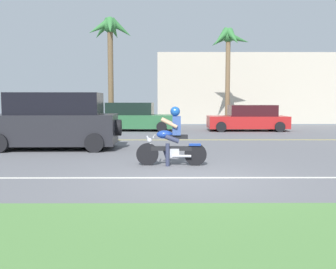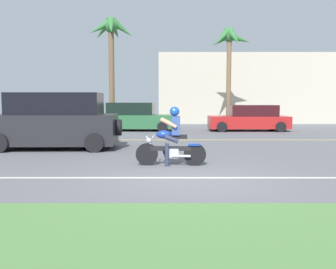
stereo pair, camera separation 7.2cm
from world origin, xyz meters
name	(u,v)px [view 1 (the left image)]	position (x,y,z in m)	size (l,w,h in m)	color
ground	(184,159)	(0.00, 3.00, -0.02)	(56.00, 30.00, 0.04)	slate
grass_median	(212,251)	(0.00, -4.10, 0.03)	(56.00, 3.80, 0.06)	#548442
lane_line_near	(189,178)	(0.00, 0.12, 0.00)	(50.40, 0.12, 0.01)	silver
lane_line_far	(178,140)	(0.00, 8.21, 0.00)	(50.40, 0.12, 0.01)	yellow
motorcyclist	(172,141)	(-0.36, 1.75, 0.66)	(1.87, 0.61, 1.56)	black
suv_nearby	(55,122)	(-4.45, 5.19, 0.96)	(4.59, 2.19, 1.99)	#232328
parked_car_0	(36,118)	(-8.01, 13.78, 0.68)	(3.95, 1.81, 1.44)	beige
parked_car_1	(133,118)	(-2.36, 13.31, 0.74)	(4.50, 2.22, 1.58)	#2D663D
parked_car_2	(249,119)	(4.13, 13.13, 0.68)	(4.42, 1.94, 1.44)	#AD1E1E
palm_tree_0	(228,46)	(3.23, 15.14, 4.97)	(2.60, 2.73, 6.04)	brown
palm_tree_1	(110,38)	(-3.84, 14.74, 5.39)	(2.80, 2.85, 6.59)	brown
building_far	(275,89)	(7.82, 21.00, 2.54)	(17.88, 4.00, 5.09)	beige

